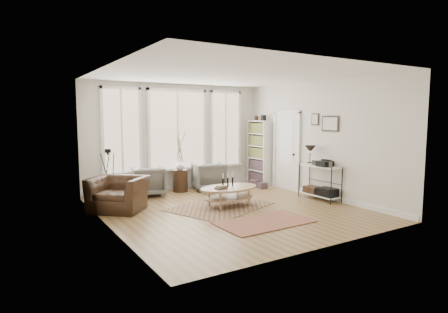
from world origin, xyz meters
TOP-DOWN VIEW (x-y plane):
  - room at (0.02, 0.03)m, footprint 5.50×5.54m
  - bay_window at (0.00, 2.71)m, footprint 4.14×0.12m
  - door at (2.57, 1.15)m, footprint 0.09×1.06m
  - bookcase at (2.44, 2.23)m, footprint 0.31×0.85m
  - low_shelf at (2.38, -0.30)m, footprint 0.38×1.08m
  - wall_art at (2.58, -0.27)m, footprint 0.04×0.88m
  - rug_main at (-0.06, 0.34)m, footprint 2.57×2.26m
  - rug_runner at (0.02, -1.19)m, footprint 1.85×1.06m
  - coffee_table at (0.13, 0.27)m, footprint 1.45×0.96m
  - armchair_left at (-1.02, 2.34)m, footprint 0.95×0.97m
  - armchair_right at (0.68, 2.19)m, footprint 0.99×1.01m
  - side_table at (-0.10, 2.36)m, footprint 0.40×0.40m
  - vase at (-0.12, 2.33)m, footprint 0.30×0.30m
  - accent_chair at (-2.10, 1.21)m, footprint 1.49×1.47m
  - tripod_camera at (-2.09, 2.01)m, footprint 0.45×0.45m
  - book_stack_near at (2.05, 1.94)m, footprint 0.30×0.33m
  - book_stack_far at (2.05, 1.56)m, footprint 0.23×0.28m

SIDE VIEW (x-z plane):
  - rug_main at x=-0.06m, z-range 0.00..0.01m
  - rug_runner at x=0.02m, z-range 0.01..0.02m
  - book_stack_far at x=2.05m, z-range 0.00..0.17m
  - book_stack_near at x=2.05m, z-range 0.00..0.18m
  - coffee_table at x=0.13m, z-range 0.02..0.67m
  - accent_chair at x=-2.10m, z-range 0.00..0.73m
  - armchair_left at x=-1.02m, z-range 0.00..0.75m
  - armchair_right at x=0.68m, z-range 0.00..0.76m
  - low_shelf at x=2.38m, z-range -0.14..1.16m
  - tripod_camera at x=-2.09m, z-range -0.05..1.23m
  - vase at x=-0.12m, z-range 0.59..0.86m
  - side_table at x=-0.10m, z-range -0.03..1.63m
  - bookcase at x=2.44m, z-range -0.07..1.99m
  - door at x=2.57m, z-range 0.01..2.23m
  - room at x=0.02m, z-range -0.02..2.88m
  - bay_window at x=0.00m, z-range 0.49..2.73m
  - wall_art at x=2.58m, z-range 1.66..2.10m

